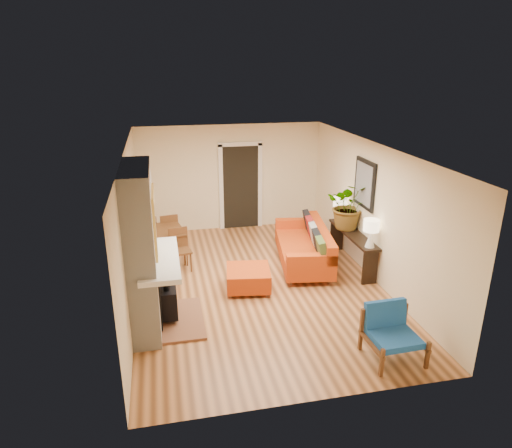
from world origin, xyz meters
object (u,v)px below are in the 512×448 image
(console_table, at_px, (353,240))
(houseplant, at_px, (349,205))
(sofa, at_px, (307,246))
(ottoman, at_px, (248,277))
(blue_chair, at_px, (391,329))
(dining_table, at_px, (171,235))
(lamp_near, at_px, (371,230))
(lamp_far, at_px, (340,206))

(console_table, relative_size, houseplant, 1.84)
(sofa, bearing_deg, ottoman, -148.35)
(sofa, bearing_deg, blue_chair, -86.99)
(blue_chair, relative_size, dining_table, 0.47)
(console_table, bearing_deg, dining_table, 163.19)
(houseplant, bearing_deg, blue_chair, -101.89)
(blue_chair, xyz_separation_m, lamp_near, (0.69, 2.22, 0.65))
(sofa, relative_size, lamp_near, 4.33)
(dining_table, distance_m, console_table, 3.79)
(lamp_near, bearing_deg, sofa, 129.11)
(ottoman, height_order, console_table, console_table)
(blue_chair, height_order, lamp_near, lamp_near)
(lamp_near, distance_m, houseplant, 1.04)
(ottoman, bearing_deg, console_table, 13.85)
(houseplant, bearing_deg, ottoman, -159.78)
(ottoman, xyz_separation_m, dining_table, (-1.34, 1.66, 0.33))
(sofa, height_order, dining_table, sofa)
(sofa, height_order, lamp_far, lamp_far)
(sofa, distance_m, blue_chair, 3.29)
(lamp_far, distance_m, houseplant, 0.52)
(sofa, xyz_separation_m, dining_table, (-2.77, 0.78, 0.18))
(lamp_near, bearing_deg, houseplant, 90.56)
(dining_table, relative_size, lamp_far, 3.02)
(console_table, xyz_separation_m, houseplant, (-0.01, 0.28, 0.65))
(sofa, bearing_deg, dining_table, 164.17)
(dining_table, distance_m, lamp_near, 4.11)
(blue_chair, xyz_separation_m, dining_table, (-2.94, 4.07, 0.15))
(console_table, bearing_deg, lamp_far, 90.00)
(dining_table, bearing_deg, lamp_far, -5.15)
(ottoman, relative_size, blue_chair, 1.16)
(ottoman, distance_m, console_table, 2.38)
(ottoman, relative_size, dining_table, 0.55)
(ottoman, relative_size, houseplant, 0.89)
(blue_chair, bearing_deg, ottoman, 123.60)
(houseplant, bearing_deg, dining_table, 167.21)
(ottoman, distance_m, lamp_far, 2.78)
(ottoman, bearing_deg, houseplant, 20.22)
(dining_table, distance_m, houseplant, 3.77)
(ottoman, height_order, lamp_near, lamp_near)
(dining_table, distance_m, lamp_far, 3.68)
(blue_chair, relative_size, console_table, 0.42)
(blue_chair, xyz_separation_m, console_table, (0.69, 2.97, 0.16))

